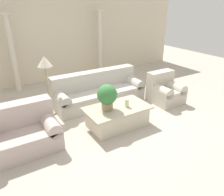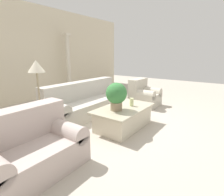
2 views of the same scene
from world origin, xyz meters
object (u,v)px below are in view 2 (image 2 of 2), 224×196
(loveseat, at_px, (29,148))
(armchair, at_px, (144,95))
(potted_plant, at_px, (116,95))
(coffee_table, at_px, (124,117))
(floor_lamp, at_px, (37,73))
(sofa_long, at_px, (87,101))

(loveseat, bearing_deg, armchair, 2.47)
(loveseat, distance_m, potted_plant, 1.83)
(loveseat, bearing_deg, coffee_table, -7.09)
(floor_lamp, xyz_separation_m, armchair, (2.96, -0.95, -0.87))
(potted_plant, bearing_deg, loveseat, 172.83)
(sofa_long, xyz_separation_m, floor_lamp, (-1.34, 0.06, 0.88))
(loveseat, distance_m, floor_lamp, 1.67)
(armchair, bearing_deg, coffee_table, -167.28)
(sofa_long, bearing_deg, potted_plant, -110.07)
(sofa_long, xyz_separation_m, coffee_table, (-0.22, -1.31, -0.10))
(loveseat, xyz_separation_m, floor_lamp, (0.89, 1.12, 0.87))
(sofa_long, bearing_deg, coffee_table, -99.71)
(sofa_long, distance_m, floor_lamp, 1.60)
(loveseat, bearing_deg, sofa_long, 25.36)
(coffee_table, height_order, floor_lamp, floor_lamp)
(loveseat, bearing_deg, potted_plant, -7.17)
(potted_plant, bearing_deg, floor_lamp, 123.06)
(coffee_table, xyz_separation_m, floor_lamp, (-1.11, 1.37, 0.98))
(coffee_table, relative_size, floor_lamp, 0.98)
(floor_lamp, bearing_deg, potted_plant, -56.94)
(sofa_long, xyz_separation_m, potted_plant, (-0.47, -1.28, 0.45))
(coffee_table, relative_size, armchair, 1.73)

